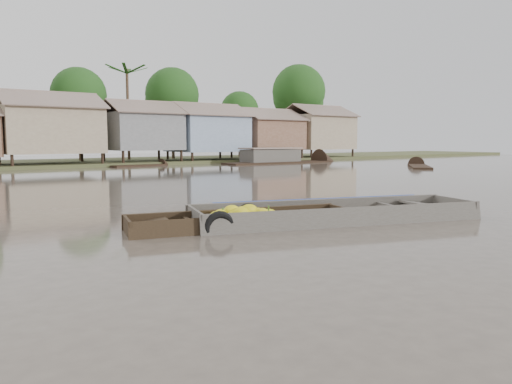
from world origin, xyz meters
TOP-DOWN VIEW (x-y plane):
  - ground at (0.00, 0.00)m, footprint 120.00×120.00m
  - riverbank at (3.03, 31.86)m, footprint 120.00×12.47m
  - banana_boat at (-0.53, 1.08)m, footprint 5.31×2.51m
  - viewer_boat at (1.91, 0.47)m, footprint 7.29×3.94m
  - distant_boats at (16.53, 23.94)m, footprint 48.00×16.48m

SIDE VIEW (x-z plane):
  - ground at x=0.00m, z-range 0.00..0.00m
  - viewer_boat at x=1.91m, z-range -0.23..0.34m
  - banana_boat at x=-0.53m, z-range -0.24..0.50m
  - distant_boats at x=16.53m, z-range -0.45..0.92m
  - riverbank at x=3.03m, z-range -2.04..8.18m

